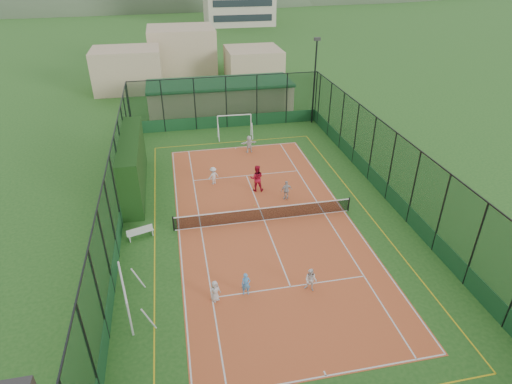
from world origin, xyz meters
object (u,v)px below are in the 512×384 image
futsal_goal_near (125,297)px  child_far_left (213,176)px  clubhouse (220,96)px  white_bench (140,232)px  child_far_back (249,144)px  child_near_mid (246,284)px  floodlight_ne (314,82)px  coach (257,178)px  futsal_goal_far (234,126)px  child_near_right (311,280)px  child_near_left (215,291)px  child_far_right (286,190)px

futsal_goal_near → child_far_left: futsal_goal_near is taller
clubhouse → child_far_left: (-2.65, -16.39, -0.88)m
white_bench → child_far_back: 14.16m
child_near_mid → child_far_back: size_ratio=0.84×
floodlight_ne → clubhouse: bearing=147.9°
coach → futsal_goal_far: bearing=-80.3°
child_far_back → floodlight_ne: bearing=-148.4°
child_near_right → child_far_back: bearing=126.6°
white_bench → child_near_right: 10.87m
futsal_goal_near → child_near_right: bearing=-102.6°
child_near_right → white_bench: bearing=-179.6°
white_bench → child_far_back: size_ratio=1.05×
child_near_right → futsal_goal_near: bearing=-144.6°
futsal_goal_far → child_far_left: 9.41m
coach → child_far_left: bearing=-18.7°
white_bench → futsal_goal_near: (-0.42, -6.22, 0.55)m
child_near_left → child_far_back: child_far_back is taller
child_near_mid → coach: bearing=80.2°
futsal_goal_near → child_near_mid: size_ratio=2.44×
floodlight_ne → child_near_right: floodlight_ne is taller
child_far_right → child_far_back: size_ratio=0.95×
child_far_back → child_far_right: bearing=91.0°
floodlight_ne → white_bench: size_ratio=5.19×
white_bench → coach: bearing=9.9°
floodlight_ne → child_near_left: bearing=-118.4°
clubhouse → child_near_right: (0.93, -28.84, -0.90)m
futsal_goal_near → child_far_back: 19.60m
child_near_left → child_near_mid: size_ratio=0.94×
white_bench → child_near_mid: 8.15m
clubhouse → futsal_goal_near: bearing=-106.0°
futsal_goal_near → futsal_goal_far: 22.78m
white_bench → futsal_goal_far: size_ratio=0.50×
child_far_left → futsal_goal_far: bearing=-134.8°
floodlight_ne → child_far_back: floodlight_ne is taller
floodlight_ne → child_far_left: bearing=-135.7°
futsal_goal_near → clubhouse: bearing=-27.1°
futsal_goal_near → child_far_right: size_ratio=2.17×
child_far_right → coach: coach is taller
floodlight_ne → clubhouse: (-8.60, 5.40, -2.55)m
futsal_goal_near → child_far_right: (10.32, 8.91, -0.28)m
clubhouse → white_bench: size_ratio=9.56×
clubhouse → child_near_right: size_ratio=11.45×
child_near_left → child_near_right: size_ratio=0.90×
futsal_goal_near → child_far_right: 13.64m
floodlight_ne → child_near_mid: floodlight_ne is taller
floodlight_ne → child_near_right: size_ratio=6.22×
child_far_right → child_near_left: bearing=47.7°
child_near_left → child_near_right: child_near_right is taller
futsal_goal_far → futsal_goal_near: bearing=-109.7°
clubhouse → child_near_right: clubhouse is taller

